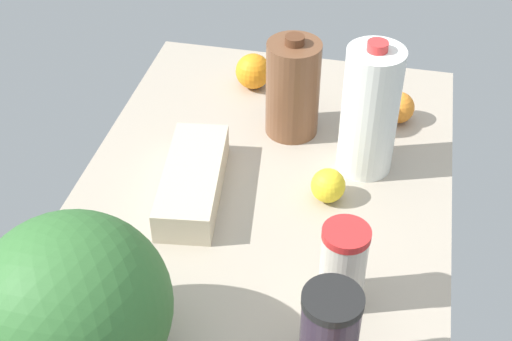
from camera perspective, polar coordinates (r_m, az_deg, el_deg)
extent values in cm
cube|color=#A79B8A|center=(142.43, 0.00, -3.56)|extent=(120.00, 76.00, 3.00)
cylinder|color=brown|center=(155.78, 2.96, 6.55)|extent=(11.77, 11.77, 22.04)
cylinder|color=#59331E|center=(149.59, 3.12, 10.37)|extent=(4.12, 4.12, 1.80)
cube|color=beige|center=(143.42, -5.08, -0.81)|extent=(30.86, 14.80, 6.60)
cylinder|color=#322636|center=(110.24, 5.84, -13.33)|extent=(8.85, 8.85, 16.87)
cylinder|color=black|center=(103.11, 6.17, -10.28)|extent=(9.11, 9.11, 1.40)
ellipsoid|color=#336A30|center=(109.81, -14.43, -10.49)|extent=(29.53, 29.53, 27.95)
cylinder|color=white|center=(145.20, 9.08, 4.69)|extent=(11.56, 11.56, 27.90)
cylinder|color=red|center=(137.33, 9.71, 9.76)|extent=(4.04, 4.04, 1.80)
cylinder|color=beige|center=(120.98, 6.94, -7.82)|extent=(7.80, 7.80, 14.95)
cylinder|color=red|center=(115.12, 7.26, -5.07)|extent=(8.03, 8.03, 1.40)
sphere|color=orange|center=(165.90, 11.34, 4.96)|extent=(7.21, 7.21, 7.21)
sphere|color=orange|center=(174.34, -0.23, 7.95)|extent=(8.60, 8.60, 8.60)
sphere|color=yellow|center=(142.17, 5.79, -1.20)|extent=(6.95, 6.95, 6.95)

